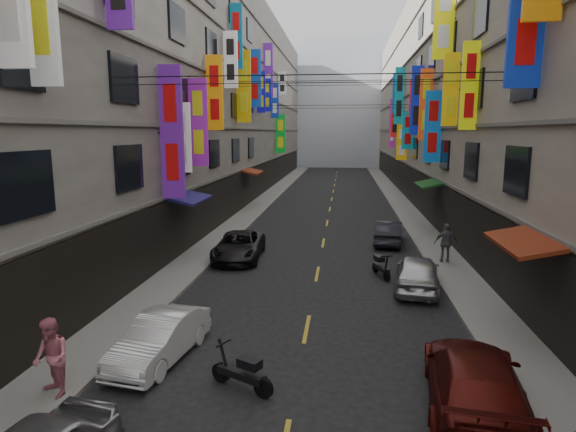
% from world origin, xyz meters
% --- Properties ---
extents(sidewalk_left, '(2.00, 90.00, 0.12)m').
position_xyz_m(sidewalk_left, '(-6.00, 42.00, 0.06)').
color(sidewalk_left, slate).
rests_on(sidewalk_left, ground).
extents(sidewalk_right, '(2.00, 90.00, 0.12)m').
position_xyz_m(sidewalk_right, '(6.00, 42.00, 0.06)').
color(sidewalk_right, slate).
rests_on(sidewalk_right, ground).
extents(building_row_left, '(10.14, 90.00, 19.00)m').
position_xyz_m(building_row_left, '(-11.99, 42.00, 9.49)').
color(building_row_left, gray).
rests_on(building_row_left, ground).
extents(building_row_right, '(10.14, 90.00, 19.00)m').
position_xyz_m(building_row_right, '(11.99, 42.00, 9.49)').
color(building_row_right, '#A5998A').
rests_on(building_row_right, ground).
extents(haze_block, '(18.00, 8.00, 22.00)m').
position_xyz_m(haze_block, '(0.00, 92.00, 11.00)').
color(haze_block, silver).
rests_on(haze_block, ground).
extents(shop_signage, '(14.00, 55.00, 11.55)m').
position_xyz_m(shop_signage, '(-0.03, 34.94, 9.03)').
color(shop_signage, '#0D1D9B').
rests_on(shop_signage, ground).
extents(street_awnings, '(13.99, 35.20, 0.41)m').
position_xyz_m(street_awnings, '(-1.26, 26.00, 3.00)').
color(street_awnings, '#165418').
rests_on(street_awnings, ground).
extents(overhead_cables, '(14.00, 38.04, 1.24)m').
position_xyz_m(overhead_cables, '(0.00, 30.00, 8.80)').
color(overhead_cables, black).
rests_on(overhead_cables, ground).
extents(lane_markings, '(0.12, 80.20, 0.01)m').
position_xyz_m(lane_markings, '(0.00, 39.00, 0.00)').
color(lane_markings, gold).
rests_on(lane_markings, ground).
extents(scooter_crossing, '(1.66, 0.94, 1.14)m').
position_xyz_m(scooter_crossing, '(-1.25, 14.18, 0.44)').
color(scooter_crossing, black).
rests_on(scooter_crossing, ground).
extents(scooter_far_right, '(0.75, 1.75, 1.14)m').
position_xyz_m(scooter_far_right, '(2.72, 23.91, 0.44)').
color(scooter_far_right, black).
rests_on(scooter_far_right, ground).
extents(car_left_mid, '(1.86, 3.92, 1.24)m').
position_xyz_m(car_left_mid, '(-3.79, 15.46, 0.62)').
color(car_left_mid, white).
rests_on(car_left_mid, ground).
extents(car_left_far, '(2.37, 4.76, 1.29)m').
position_xyz_m(car_left_far, '(-3.94, 26.07, 0.65)').
color(car_left_far, black).
rests_on(car_left_far, ground).
extents(car_right_near, '(2.67, 5.20, 1.44)m').
position_xyz_m(car_right_near, '(4.00, 13.84, 0.72)').
color(car_right_near, '#50110D').
rests_on(car_right_near, ground).
extents(car_right_mid, '(2.22, 4.30, 1.40)m').
position_xyz_m(car_right_mid, '(4.00, 22.31, 0.70)').
color(car_right_mid, silver).
rests_on(car_right_mid, ground).
extents(car_right_far, '(1.90, 4.11, 1.31)m').
position_xyz_m(car_right_far, '(3.61, 30.16, 0.65)').
color(car_right_far, '#24242B').
rests_on(car_right_far, ground).
extents(pedestrian_lfar, '(1.09, 1.03, 1.85)m').
position_xyz_m(pedestrian_lfar, '(-5.48, 13.25, 1.04)').
color(pedestrian_lfar, '#D16F81').
rests_on(pedestrian_lfar, sidewalk_left).
extents(pedestrian_rfar, '(1.09, 0.64, 1.83)m').
position_xyz_m(pedestrian_rfar, '(5.86, 26.21, 1.03)').
color(pedestrian_rfar, '#5F5F62').
rests_on(pedestrian_rfar, sidewalk_right).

